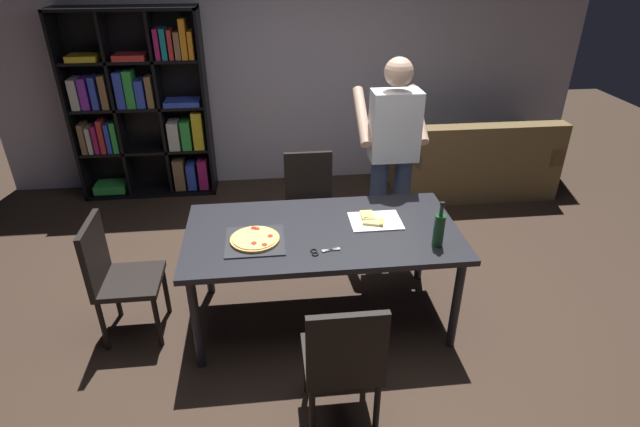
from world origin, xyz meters
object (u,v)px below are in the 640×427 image
at_px(pepperoni_pizza_on_tray, 255,240).
at_px(kitchen_scissors, 320,251).
at_px(dining_table, 322,239).
at_px(chair_left_end, 115,272).
at_px(chair_near_camera, 343,359).
at_px(bookshelf, 143,109).
at_px(chair_far_side, 310,198).
at_px(couch, 471,165).
at_px(person_serving_pizza, 392,152).
at_px(wine_bottle, 439,229).

relative_size(pepperoni_pizza_on_tray, kitchen_scissors, 1.96).
relative_size(dining_table, chair_left_end, 2.08).
distance_m(dining_table, chair_near_camera, 0.98).
relative_size(dining_table, bookshelf, 0.96).
xyz_separation_m(chair_near_camera, pepperoni_pizza_on_tray, (-0.46, 0.87, 0.25)).
relative_size(chair_near_camera, kitchen_scissors, 4.57).
distance_m(chair_far_side, bookshelf, 2.19).
bearing_deg(dining_table, couch, 46.28).
bearing_deg(pepperoni_pizza_on_tray, dining_table, 12.08).
bearing_deg(person_serving_pizza, chair_far_side, 161.41).
bearing_deg(person_serving_pizza, chair_left_end, -160.17).
height_order(dining_table, bookshelf, bookshelf).
bearing_deg(pepperoni_pizza_on_tray, chair_far_side, 66.72).
bearing_deg(wine_bottle, chair_left_end, 172.69).
distance_m(chair_left_end, bookshelf, 2.42).
distance_m(dining_table, person_serving_pizza, 1.04).
relative_size(bookshelf, pepperoni_pizza_on_tray, 5.04).
distance_m(pepperoni_pizza_on_tray, wine_bottle, 1.20).
bearing_deg(chair_left_end, kitchen_scissors, -11.19).
relative_size(couch, person_serving_pizza, 0.97).
relative_size(dining_table, person_serving_pizza, 1.07).
height_order(couch, wine_bottle, wine_bottle).
bearing_deg(chair_left_end, chair_far_side, 34.28).
bearing_deg(chair_far_side, dining_table, -90.00).
relative_size(chair_far_side, pepperoni_pizza_on_tray, 2.33).
xyz_separation_m(chair_far_side, person_serving_pizza, (0.65, -0.22, 0.49)).
relative_size(couch, kitchen_scissors, 8.64).
bearing_deg(kitchen_scissors, bookshelf, 120.75).
distance_m(chair_far_side, pepperoni_pizza_on_tray, 1.19).
distance_m(couch, pepperoni_pizza_on_tray, 3.18).
xyz_separation_m(dining_table, pepperoni_pizza_on_tray, (-0.46, -0.10, 0.08)).
xyz_separation_m(pepperoni_pizza_on_tray, kitchen_scissors, (0.41, -0.17, -0.01)).
bearing_deg(pepperoni_pizza_on_tray, wine_bottle, -8.51).
height_order(bookshelf, kitchen_scissors, bookshelf).
xyz_separation_m(couch, kitchen_scissors, (-1.95, -2.26, 0.45)).
bearing_deg(wine_bottle, couch, 62.43).
relative_size(dining_table, pepperoni_pizza_on_tray, 4.84).
relative_size(couch, bookshelf, 0.87).
xyz_separation_m(chair_near_camera, kitchen_scissors, (-0.05, 0.70, 0.24)).
bearing_deg(pepperoni_pizza_on_tray, person_serving_pizza, 37.25).
height_order(chair_far_side, bookshelf, bookshelf).
xyz_separation_m(chair_left_end, couch, (3.32, 1.99, -0.21)).
bearing_deg(kitchen_scissors, couch, 49.27).
height_order(dining_table, person_serving_pizza, person_serving_pizza).
height_order(chair_near_camera, bookshelf, bookshelf).
bearing_deg(bookshelf, pepperoni_pizza_on_tray, -64.84).
bearing_deg(couch, wine_bottle, -117.57).
bearing_deg(bookshelf, kitchen_scissors, -59.25).
height_order(chair_left_end, person_serving_pizza, person_serving_pizza).
xyz_separation_m(couch, pepperoni_pizza_on_tray, (-2.36, -2.08, 0.46)).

